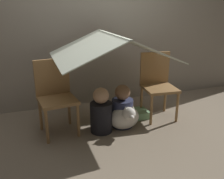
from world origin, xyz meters
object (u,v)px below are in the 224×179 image
chair_left (56,94)px  person_front (101,113)px  chair_right (158,82)px  dog (125,117)px  person_second (122,109)px

chair_left → person_front: chair_left is taller
chair_right → dog: (-0.58, -0.25, -0.33)m
person_front → person_second: (0.30, 0.06, -0.01)m
chair_left → chair_right: size_ratio=1.00×
person_front → chair_left: bearing=158.3°
chair_right → person_second: chair_right is taller
chair_left → person_second: (0.82, -0.15, -0.25)m
person_second → chair_left: bearing=169.6°
dog → person_second: bearing=88.2°
person_front → dog: (0.30, -0.05, -0.08)m
person_second → dog: bearing=-91.8°
dog → chair_right: bearing=23.6°
chair_right → person_second: (-0.58, -0.15, -0.25)m
person_front → person_second: size_ratio=1.02×
chair_left → dog: 0.91m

